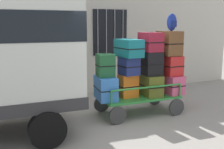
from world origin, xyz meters
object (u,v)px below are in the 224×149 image
Objects in this scene: suitcase_midleft_bottom at (128,86)px; suitcase_midright_middle at (169,65)px; suitcase_midright_bottom at (169,84)px; suitcase_midright_top at (169,43)px; suitcase_midleft_top at (129,48)px; suitcase_center_middle at (149,63)px; suitcase_midleft_middle at (129,66)px; suitcase_left_middle at (105,65)px; luggage_cart at (138,99)px; suitcase_center_top at (150,42)px; backpack at (172,22)px; suitcase_center_bottom at (149,85)px; suitcase_left_bottom at (106,88)px.

suitcase_midright_middle is (1.20, 0.02, 0.45)m from suitcase_midleft_bottom.
suitcase_midright_top is at bearing 90.00° from suitcase_midright_bottom.
suitcase_midleft_top reaches higher than suitcase_center_middle.
suitcase_midleft_bottom is at bearing 90.00° from suitcase_midleft_middle.
suitcase_midleft_top reaches higher than suitcase_left_middle.
suitcase_midright_middle is at bearing 1.20° from luggage_cart.
suitcase_center_top is at bearing 1.06° from suitcase_midleft_middle.
suitcase_midleft_bottom is at bearing 178.22° from backpack.
suitcase_midright_top is (0.60, 0.06, -0.05)m from suitcase_center_top.
suitcase_midright_top is (1.20, 0.05, 0.08)m from suitcase_midleft_top.
suitcase_midleft_bottom is at bearing 177.86° from suitcase_center_bottom.
suitcase_center_bottom is at bearing -176.14° from suitcase_midright_middle.
suitcase_center_bottom is 1.20m from suitcase_midright_top.
luggage_cart is 2.67× the size of suitcase_left_bottom.
luggage_cart is 2.62× the size of suitcase_midleft_top.
suitcase_midright_middle is (1.80, 0.02, 0.46)m from suitcase_left_bottom.
suitcase_midleft_bottom is 1.28m from suitcase_midright_middle.
luggage_cart is 1.30m from suitcase_left_middle.
suitcase_midright_bottom reaches higher than luggage_cart.
suitcase_midleft_bottom is 0.77× the size of suitcase_midright_middle.
suitcase_center_bottom reaches higher than luggage_cart.
suitcase_left_middle is at bearing 179.32° from suitcase_center_middle.
suitcase_midright_bottom is (1.80, -0.02, -0.59)m from suitcase_left_middle.
luggage_cart is 3.80× the size of suitcase_left_middle.
suitcase_center_bottom is at bearing -0.87° from suitcase_left_bottom.
suitcase_center_top is 1.27m from suitcase_midright_bottom.
backpack reaches higher than luggage_cart.
suitcase_center_bottom is (0.30, -0.02, 0.36)m from luggage_cart.
suitcase_left_bottom is 2.39m from backpack.
suitcase_center_bottom is (0.60, -0.02, -0.02)m from suitcase_midleft_bottom.
suitcase_center_middle is 0.61m from suitcase_midright_middle.
suitcase_center_top is (0.00, -0.02, 0.53)m from suitcase_center_middle.
suitcase_center_middle reaches higher than suitcase_left_middle.
backpack is at bearing -1.78° from suitcase_midleft_bottom.
suitcase_midright_middle is 0.57m from suitcase_midright_top.
suitcase_left_middle is at bearing 178.45° from backpack.
suitcase_left_bottom is 1.34× the size of suitcase_midleft_bottom.
suitcase_left_bottom reaches higher than suitcase_midright_bottom.
suitcase_midright_top reaches higher than suitcase_center_middle.
suitcase_midright_top reaches higher than suitcase_midleft_bottom.
suitcase_center_top is 0.89× the size of suitcase_midright_middle.
suitcase_midleft_middle is at bearing -90.00° from suitcase_midleft_top.
suitcase_midleft_top is 1.13m from suitcase_center_bottom.
suitcase_left_bottom is 0.91× the size of suitcase_center_bottom.
suitcase_midright_middle is at bearing 90.00° from suitcase_midright_bottom.
suitcase_midleft_middle reaches higher than luggage_cart.
suitcase_midleft_bottom is 0.65× the size of suitcase_midright_bottom.
suitcase_midleft_middle is at bearing -178.94° from suitcase_center_top.
suitcase_center_top is at bearing -178.23° from suitcase_midright_bottom.
suitcase_left_middle is 1.90m from suitcase_midright_bottom.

